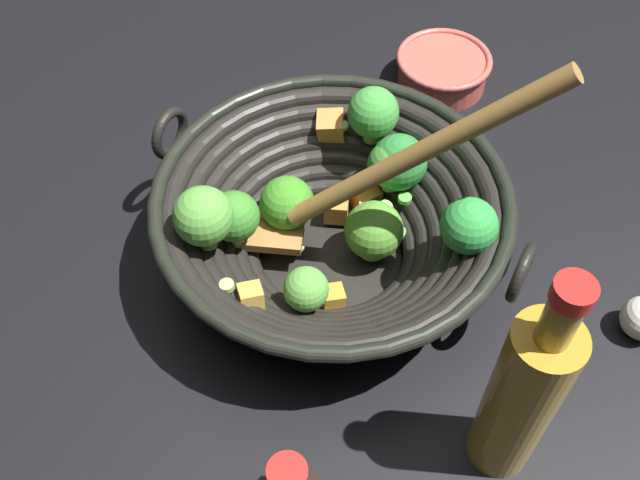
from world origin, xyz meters
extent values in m
plane|color=black|center=(0.00, 0.00, 0.00)|extent=(4.00, 4.00, 0.00)
cylinder|color=black|center=(0.00, 0.00, 0.01)|extent=(0.14, 0.14, 0.01)
torus|color=black|center=(0.00, 0.00, 0.02)|extent=(0.19, 0.19, 0.02)
torus|color=black|center=(0.00, 0.00, 0.03)|extent=(0.21, 0.21, 0.02)
torus|color=black|center=(0.00, 0.00, 0.04)|extent=(0.23, 0.23, 0.02)
torus|color=black|center=(0.00, 0.00, 0.05)|extent=(0.25, 0.25, 0.02)
torus|color=black|center=(0.00, 0.00, 0.07)|extent=(0.28, 0.28, 0.02)
torus|color=black|center=(0.00, 0.00, 0.08)|extent=(0.30, 0.30, 0.02)
torus|color=black|center=(0.00, 0.00, 0.09)|extent=(0.32, 0.32, 0.02)
torus|color=black|center=(0.00, 0.00, 0.10)|extent=(0.34, 0.34, 0.01)
torus|color=black|center=(-0.01, 0.18, 0.10)|extent=(0.05, 0.01, 0.05)
torus|color=black|center=(0.01, -0.18, 0.10)|extent=(0.05, 0.01, 0.05)
cylinder|color=#8BB95B|center=(0.05, -0.07, 0.05)|extent=(0.02, 0.02, 0.02)
sphere|color=#3A7F2B|center=(0.05, -0.07, 0.08)|extent=(0.05, 0.05, 0.05)
cylinder|color=olive|center=(0.00, -0.05, 0.03)|extent=(0.03, 0.03, 0.02)
sphere|color=#3B8622|center=(0.00, -0.05, 0.06)|extent=(0.05, 0.05, 0.05)
cylinder|color=#7FAC50|center=(-0.09, 0.02, 0.04)|extent=(0.03, 0.02, 0.01)
sphere|color=#277731|center=(-0.09, 0.02, 0.07)|extent=(0.06, 0.06, 0.06)
cylinder|color=#6B9544|center=(0.09, -0.08, 0.08)|extent=(0.03, 0.03, 0.02)
sphere|color=#57A43E|center=(0.09, -0.08, 0.11)|extent=(0.05, 0.05, 0.05)
cylinder|color=#7AC34E|center=(-0.03, 0.12, 0.07)|extent=(0.02, 0.02, 0.02)
sphere|color=green|center=(-0.03, 0.12, 0.10)|extent=(0.05, 0.05, 0.05)
cylinder|color=#77A94F|center=(-0.11, -0.02, 0.08)|extent=(0.02, 0.02, 0.02)
sphere|color=green|center=(-0.11, -0.02, 0.11)|extent=(0.05, 0.05, 0.05)
cylinder|color=#74B048|center=(-0.02, 0.03, 0.02)|extent=(0.04, 0.03, 0.02)
sphere|color=#539531|center=(-0.02, 0.03, 0.05)|extent=(0.06, 0.06, 0.06)
cylinder|color=#74BD5C|center=(-0.09, 0.02, 0.05)|extent=(0.02, 0.02, 0.02)
sphere|color=#3F802F|center=(-0.09, 0.02, 0.07)|extent=(0.05, 0.05, 0.05)
cylinder|color=#7CA540|center=(0.08, 0.02, 0.04)|extent=(0.02, 0.02, 0.02)
sphere|color=#57A13F|center=(0.08, 0.02, 0.07)|extent=(0.04, 0.04, 0.04)
cube|color=#C7892D|center=(0.06, 0.03, 0.03)|extent=(0.03, 0.03, 0.02)
cube|color=gold|center=(0.12, -0.02, 0.07)|extent=(0.03, 0.03, 0.03)
cube|color=#C57A20|center=(-0.07, 0.00, 0.03)|extent=(0.04, 0.04, 0.03)
cube|color=#DFB275|center=(-0.05, 0.02, 0.02)|extent=(0.04, 0.04, 0.03)
cube|color=orange|center=(-0.04, -0.02, 0.03)|extent=(0.03, 0.03, 0.03)
cube|color=#D7813E|center=(-0.10, -0.06, 0.07)|extent=(0.04, 0.04, 0.03)
cylinder|color=#6BC651|center=(-0.10, -0.05, 0.08)|extent=(0.02, 0.02, 0.00)
cylinder|color=#99D166|center=(0.12, -0.04, 0.08)|extent=(0.01, 0.01, 0.01)
cylinder|color=#6BC651|center=(-0.05, 0.05, 0.03)|extent=(0.02, 0.02, 0.01)
cylinder|color=#56B247|center=(-0.07, 0.04, 0.05)|extent=(0.02, 0.02, 0.01)
cylinder|color=#56B247|center=(-0.10, 0.00, 0.08)|extent=(0.02, 0.02, 0.01)
cylinder|color=#99D166|center=(0.02, -0.02, 0.03)|extent=(0.01, 0.01, 0.00)
cylinder|color=#6BC651|center=(-0.06, 0.03, 0.05)|extent=(0.02, 0.02, 0.01)
cylinder|color=#6BC651|center=(0.02, -0.07, 0.05)|extent=(0.02, 0.02, 0.00)
cube|color=#9E6B38|center=(0.03, -0.06, 0.04)|extent=(0.07, 0.08, 0.01)
cylinder|color=olive|center=(-0.03, 0.06, 0.16)|extent=(0.11, 0.21, 0.21)
cylinder|color=red|center=(0.26, 0.12, 0.18)|extent=(0.02, 0.02, 0.01)
cylinder|color=#AD7F23|center=(0.10, 0.22, 0.09)|extent=(0.05, 0.05, 0.19)
cylinder|color=#AD7F23|center=(0.10, 0.22, 0.21)|extent=(0.02, 0.02, 0.05)
cylinder|color=red|center=(0.10, 0.22, 0.24)|extent=(0.03, 0.03, 0.01)
cylinder|color=#D15647|center=(-0.31, -0.02, 0.02)|extent=(0.11, 0.11, 0.04)
torus|color=#C7574D|center=(-0.31, -0.02, 0.04)|extent=(0.12, 0.12, 0.01)
cylinder|color=#56B247|center=(-0.33, -0.02, 0.02)|extent=(0.02, 0.02, 0.00)
cylinder|color=#56B247|center=(-0.31, -0.02, 0.02)|extent=(0.02, 0.02, 0.00)
camera|label=1|loc=(0.39, 0.21, 0.61)|focal=41.50mm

